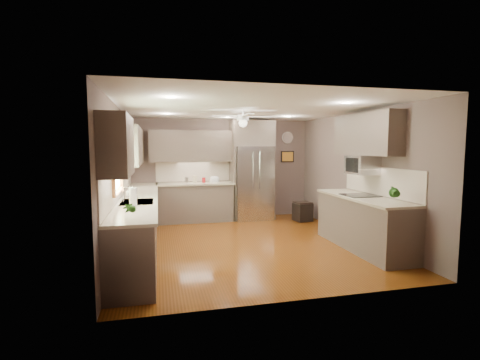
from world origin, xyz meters
name	(u,v)px	position (x,y,z in m)	size (l,w,h in m)	color
floor	(247,243)	(0.00, 0.00, 0.00)	(5.00, 5.00, 0.00)	#542B0B
ceiling	(247,109)	(0.00, 0.00, 2.50)	(5.00, 5.00, 0.00)	white
wall_back	(222,169)	(0.00, 2.50, 1.25)	(4.50, 4.50, 0.00)	brown
wall_front	(301,196)	(0.00, -2.50, 1.25)	(4.50, 4.50, 0.00)	brown
wall_left	(119,180)	(-2.25, 0.00, 1.25)	(5.00, 5.00, 0.00)	brown
wall_right	(356,175)	(2.25, 0.00, 1.25)	(5.00, 5.00, 0.00)	brown
canister_b	(187,180)	(-0.93, 2.19, 1.01)	(0.09, 0.09, 0.14)	silver
canister_c	(195,179)	(-0.73, 2.22, 1.03)	(0.11, 0.11, 0.18)	#BEB28E
canister_d	(204,180)	(-0.52, 2.20, 1.00)	(0.08, 0.08, 0.13)	maroon
soap_bottle	(129,193)	(-2.07, -0.12, 1.03)	(0.08, 0.08, 0.18)	white
potted_plant_left	(129,208)	(-1.94, -1.87, 1.08)	(0.14, 0.10, 0.27)	#204F16
potted_plant_right	(395,192)	(1.92, -1.62, 1.11)	(0.19, 0.16, 0.35)	#204F16
bowl	(215,181)	(-0.24, 2.24, 0.97)	(0.24, 0.24, 0.06)	#BEB28E
left_run	(138,221)	(-1.95, 0.15, 0.48)	(0.65, 4.70, 1.45)	brown
back_run	(195,201)	(-0.72, 2.20, 0.48)	(1.85, 0.65, 1.45)	brown
uppers	(202,144)	(-0.74, 0.71, 1.87)	(4.50, 4.70, 0.95)	brown
window	(117,164)	(-2.22, -0.50, 1.55)	(0.05, 1.12, 0.92)	#BFF2B2
sink	(137,204)	(-1.93, -0.50, 0.91)	(0.50, 0.70, 0.32)	silver
refrigerator	(252,172)	(0.70, 2.16, 1.19)	(1.06, 0.75, 2.45)	silver
right_run	(363,222)	(1.93, -0.80, 0.48)	(0.70, 2.20, 1.45)	brown
microwave	(362,165)	(2.03, -0.55, 1.48)	(0.43, 0.55, 0.34)	silver
ceiling_fan	(243,119)	(0.00, 0.30, 2.33)	(1.18, 1.18, 0.32)	white
recessed_lights	(240,111)	(-0.04, 0.40, 2.49)	(2.84, 3.14, 0.01)	white
wall_clock	(288,138)	(1.75, 2.48, 2.05)	(0.30, 0.03, 0.30)	white
framed_print	(287,157)	(1.75, 2.48, 1.55)	(0.36, 0.03, 0.30)	black
stool	(303,211)	(1.82, 1.59, 0.24)	(0.43, 0.43, 0.46)	black
paper_towel	(133,197)	(-1.96, -0.91, 1.08)	(0.11, 0.11, 0.28)	white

